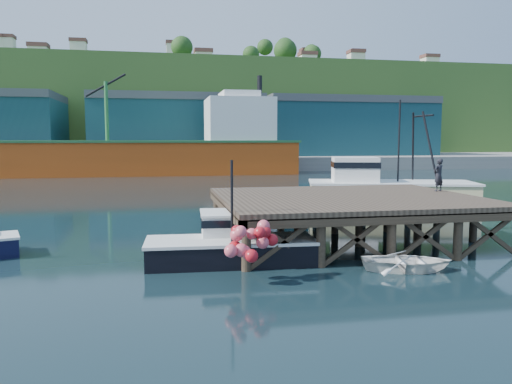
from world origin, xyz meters
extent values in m
plane|color=black|center=(0.00, 0.00, 0.00)|extent=(300.00, 300.00, 0.00)
cube|color=brown|center=(5.50, 0.00, 2.00)|extent=(12.00, 10.00, 0.25)
cube|color=#473828|center=(5.50, -4.85, 1.75)|extent=(12.00, 0.30, 0.35)
cylinder|color=#473828|center=(-0.20, -4.70, 0.80)|extent=(0.36, 0.36, 2.60)
cylinder|color=#473828|center=(-0.20, 4.70, 0.80)|extent=(0.36, 0.36, 2.60)
cylinder|color=#473828|center=(11.20, 4.70, 0.80)|extent=(0.36, 0.36, 2.60)
cube|color=gray|center=(0.00, 70.00, 1.00)|extent=(160.00, 40.00, 2.00)
cube|color=#17464D|center=(0.00, 65.00, 6.50)|extent=(28.00, 16.00, 9.00)
cube|color=#17464D|center=(30.00, 65.00, 6.50)|extent=(30.00, 16.00, 9.00)
cube|color=#D54D14|center=(-12.00, 48.00, 2.20)|extent=(55.00, 9.50, 4.40)
cube|color=#26592D|center=(-12.00, 48.00, 4.50)|extent=(55.50, 10.00, 0.30)
cube|color=silver|center=(8.00, 48.00, 7.50)|extent=(9.00, 9.00, 6.00)
cube|color=silver|center=(8.00, 48.00, 10.80)|extent=(5.00, 7.00, 1.20)
cylinder|color=black|center=(11.00, 48.00, 12.50)|extent=(0.70, 0.70, 2.50)
cube|color=#2D511E|center=(0.00, 100.00, 11.00)|extent=(220.00, 50.00, 22.00)
cube|color=black|center=(-0.60, -3.46, 0.44)|extent=(6.53, 2.73, 0.89)
cube|color=silver|center=(-0.60, -3.46, 0.91)|extent=(6.66, 2.79, 0.12)
cube|color=silver|center=(-0.53, -2.31, 1.33)|extent=(2.25, 2.25, 0.89)
cube|color=black|center=(-0.53, -2.31, 1.53)|extent=(2.37, 2.37, 0.30)
cylinder|color=black|center=(-0.63, -4.10, 2.46)|extent=(0.10, 0.10, 3.15)
sphere|color=#DE5261|center=(-0.79, -6.21, 1.08)|extent=(0.41, 0.41, 0.41)
sphere|color=#DE5261|center=(0.10, -6.02, 1.28)|extent=(0.41, 0.41, 0.41)
sphere|color=#B3161F|center=(-0.30, -6.51, 1.48)|extent=(0.41, 0.41, 0.41)
cube|color=beige|center=(12.39, 9.40, 0.90)|extent=(11.56, 6.54, 1.79)
cube|color=silver|center=(12.39, 9.40, 1.84)|extent=(11.80, 6.78, 0.15)
cube|color=silver|center=(9.90, 9.40, 2.69)|extent=(3.62, 3.48, 1.79)
cube|color=black|center=(9.90, 9.40, 3.09)|extent=(3.74, 3.60, 0.40)
cylinder|color=black|center=(12.89, 9.40, 4.48)|extent=(0.12, 0.12, 5.97)
imported|color=white|center=(5.59, -5.80, 0.34)|extent=(3.73, 3.05, 0.67)
imported|color=black|center=(10.90, 1.07, 2.97)|extent=(0.73, 0.61, 1.70)
camera|label=1|loc=(-3.28, -22.30, 4.81)|focal=35.00mm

